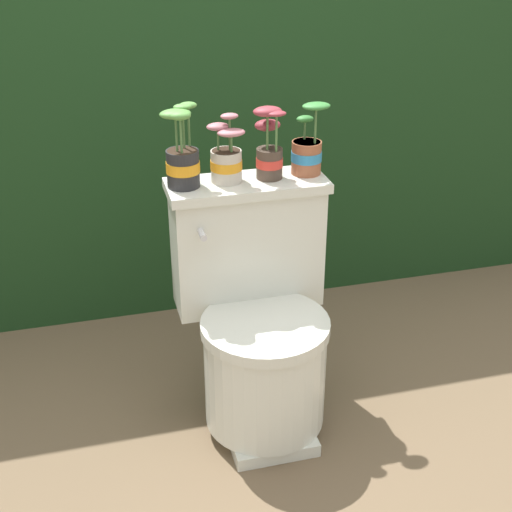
% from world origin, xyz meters
% --- Properties ---
extents(ground_plane, '(12.00, 12.00, 0.00)m').
position_xyz_m(ground_plane, '(0.00, 0.00, 0.00)').
color(ground_plane, brown).
extents(hedge_backdrop, '(3.42, 0.91, 1.55)m').
position_xyz_m(hedge_backdrop, '(0.00, 1.23, 0.78)').
color(hedge_backdrop, '#193819').
rests_on(hedge_backdrop, ground).
extents(toilet, '(0.50, 0.52, 0.79)m').
position_xyz_m(toilet, '(0.05, 0.04, 0.35)').
color(toilet, silver).
rests_on(toilet, ground).
extents(potted_plant_left, '(0.12, 0.10, 0.25)m').
position_xyz_m(potted_plant_left, '(-0.15, 0.18, 0.88)').
color(potted_plant_left, '#262628').
rests_on(potted_plant_left, toilet).
extents(potted_plant_midleft, '(0.11, 0.10, 0.21)m').
position_xyz_m(potted_plant_midleft, '(-0.01, 0.19, 0.86)').
color(potted_plant_midleft, beige).
rests_on(potted_plant_midleft, toilet).
extents(potted_plant_middle, '(0.10, 0.11, 0.23)m').
position_xyz_m(potted_plant_middle, '(0.12, 0.18, 0.88)').
color(potted_plant_middle, '#47382D').
rests_on(potted_plant_middle, toilet).
extents(potted_plant_midright, '(0.11, 0.10, 0.23)m').
position_xyz_m(potted_plant_midright, '(0.25, 0.19, 0.86)').
color(potted_plant_midright, '#9E5638').
rests_on(potted_plant_midright, toilet).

